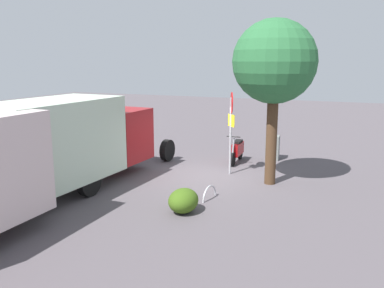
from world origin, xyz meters
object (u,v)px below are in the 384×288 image
at_px(street_tree, 275,63).
at_px(box_truck_near, 75,139).
at_px(bike_rack_hoop, 209,199).
at_px(stop_sign, 231,120).
at_px(motorcycle, 237,150).
at_px(utility_cabinet, 273,148).

bearing_deg(street_tree, box_truck_near, -63.67).
bearing_deg(bike_rack_hoop, stop_sign, -174.91).
bearing_deg(motorcycle, bike_rack_hoop, 3.94).
xyz_separation_m(motorcycle, stop_sign, (1.77, 0.27, 1.49)).
distance_m(street_tree, bike_rack_hoop, 4.82).
xyz_separation_m(stop_sign, utility_cabinet, (-2.85, 0.97, -1.50)).
relative_size(street_tree, bike_rack_hoop, 6.41).
bearing_deg(stop_sign, utility_cabinet, 161.23).
xyz_separation_m(box_truck_near, street_tree, (-2.87, 5.79, 2.40)).
bearing_deg(box_truck_near, motorcycle, -33.80).
relative_size(utility_cabinet, bike_rack_hoop, 1.19).
bearing_deg(stop_sign, street_tree, 69.14).
distance_m(box_truck_near, motorcycle, 6.64).
distance_m(motorcycle, utility_cabinet, 1.64).
xyz_separation_m(motorcycle, bike_rack_hoop, (4.63, 0.53, -0.52)).
bearing_deg(street_tree, bike_rack_hoop, -30.95).
bearing_deg(utility_cabinet, stop_sign, -18.77).
xyz_separation_m(motorcycle, street_tree, (2.38, 1.88, 3.52)).
height_order(motorcycle, bike_rack_hoop, motorcycle).
height_order(box_truck_near, motorcycle, box_truck_near).
relative_size(motorcycle, street_tree, 0.33).
relative_size(motorcycle, utility_cabinet, 1.79).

